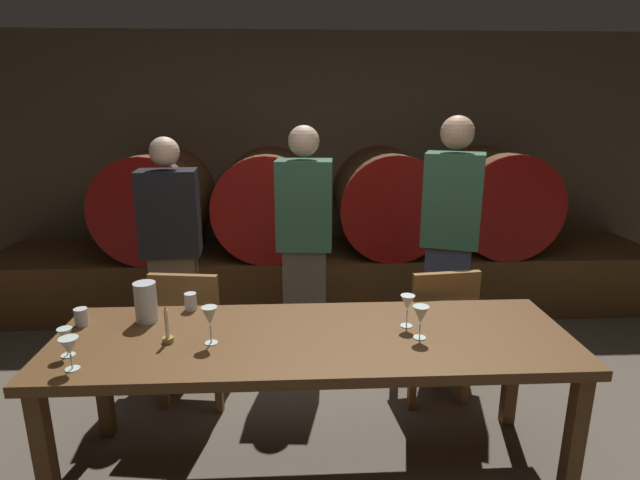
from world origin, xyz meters
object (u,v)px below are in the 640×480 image
(guest_left, at_px, (173,256))
(guest_right, at_px, (450,241))
(wine_glass_far_left, at_px, (65,337))
(wine_glass_center, at_px, (210,317))
(chair_left, at_px, (193,330))
(wine_barrel_center_left, at_px, (269,202))
(wine_barrel_center_right, at_px, (386,201))
(chair_right, at_px, (436,327))
(cup_right, at_px, (191,301))
(wine_barrel_far_left, at_px, (157,203))
(candle_center, at_px, (167,332))
(pitcher, at_px, (146,302))
(wine_glass_far_right, at_px, (421,316))
(guest_center, at_px, (305,243))
(cup_left, at_px, (81,317))
(dining_table, at_px, (313,349))
(wine_barrel_far_right, at_px, (494,200))
(wine_glass_right, at_px, (408,303))
(wine_glass_left, at_px, (69,347))

(guest_left, distance_m, guest_right, 1.89)
(wine_glass_far_left, height_order, wine_glass_center, wine_glass_center)
(chair_left, distance_m, wine_glass_center, 0.84)
(wine_barrel_center_left, distance_m, wine_glass_center, 2.23)
(wine_barrel_center_right, bearing_deg, wine_glass_far_left, -128.06)
(wine_glass_center, bearing_deg, guest_right, 38.52)
(chair_right, xyz_separation_m, guest_left, (-1.68, 0.50, 0.33))
(cup_right, bearing_deg, chair_left, 102.31)
(wine_barrel_far_left, bearing_deg, guest_left, -71.14)
(wine_barrel_far_left, bearing_deg, candle_center, -74.88)
(pitcher, bearing_deg, wine_glass_far_right, -10.97)
(chair_left, height_order, pitcher, pitcher)
(wine_barrel_far_left, relative_size, wine_barrel_center_left, 1.00)
(wine_barrel_center_right, height_order, guest_center, guest_center)
(candle_center, bearing_deg, cup_left, 156.20)
(guest_right, relative_size, cup_left, 19.69)
(cup_left, bearing_deg, wine_barrel_center_left, 67.27)
(dining_table, bearing_deg, wine_barrel_far_right, 51.97)
(chair_left, xyz_separation_m, candle_center, (0.03, -0.68, 0.31))
(dining_table, height_order, cup_right, cup_right)
(guest_center, bearing_deg, wine_glass_right, 117.63)
(candle_center, bearing_deg, wine_barrel_center_right, 57.59)
(wine_barrel_center_left, distance_m, pitcher, 2.03)
(wine_barrel_center_left, bearing_deg, candle_center, -99.42)
(wine_barrel_far_left, distance_m, wine_barrel_center_right, 2.00)
(wine_barrel_far_right, relative_size, wine_glass_far_right, 5.54)
(wine_barrel_far_left, height_order, wine_barrel_center_left, same)
(chair_left, height_order, wine_glass_far_right, wine_glass_far_right)
(wine_barrel_center_right, height_order, dining_table, wine_barrel_center_right)
(wine_barrel_center_right, distance_m, candle_center, 2.62)
(dining_table, xyz_separation_m, chair_left, (-0.71, 0.64, -0.19))
(dining_table, height_order, wine_glass_left, wine_glass_left)
(guest_center, relative_size, pitcher, 8.16)
(guest_center, xyz_separation_m, wine_glass_right, (0.48, -1.14, 0.01))
(guest_right, height_order, wine_glass_left, guest_right)
(wine_barrel_far_left, xyz_separation_m, cup_left, (0.12, -2.00, -0.17))
(wine_barrel_far_right, bearing_deg, chair_left, -147.59)
(dining_table, distance_m, guest_center, 1.23)
(cup_left, bearing_deg, chair_left, 47.16)
(dining_table, xyz_separation_m, candle_center, (-0.67, -0.04, 0.12))
(wine_barrel_far_right, xyz_separation_m, pitcher, (-2.53, -1.96, -0.11))
(guest_left, bearing_deg, chair_left, 108.56)
(chair_right, bearing_deg, wine_barrel_far_right, -126.94)
(wine_glass_left, height_order, wine_glass_far_right, wine_glass_far_right)
(dining_table, bearing_deg, guest_center, 90.65)
(candle_center, bearing_deg, wine_glass_left, -146.45)
(wine_barrel_center_right, distance_m, wine_glass_far_right, 2.23)
(wine_barrel_far_left, height_order, cup_right, wine_barrel_far_left)
(guest_left, bearing_deg, wine_glass_far_right, 135.78)
(wine_barrel_center_right, relative_size, wine_glass_left, 6.22)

